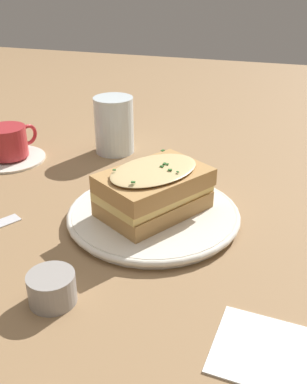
{
  "coord_description": "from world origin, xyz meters",
  "views": [
    {
      "loc": [
        0.14,
        -0.56,
        0.35
      ],
      "look_at": [
        -0.03,
        -0.01,
        0.05
      ],
      "focal_mm": 42.0,
      "sensor_mm": 36.0,
      "label": 1
    }
  ],
  "objects_px": {
    "teacup_with_saucer": "(9,146)",
    "dinner_plate": "(153,215)",
    "sandwich": "(154,190)",
    "condiment_pot": "(52,288)",
    "water_glass": "(114,125)",
    "napkin": "(273,353)"
  },
  "relations": [
    {
      "from": "dinner_plate",
      "to": "condiment_pot",
      "type": "bearing_deg",
      "value": -105.65
    },
    {
      "from": "teacup_with_saucer",
      "to": "dinner_plate",
      "type": "bearing_deg",
      "value": -90.71
    },
    {
      "from": "dinner_plate",
      "to": "napkin",
      "type": "bearing_deg",
      "value": -48.08
    },
    {
      "from": "dinner_plate",
      "to": "sandwich",
      "type": "xyz_separation_m",
      "value": [
        0.0,
        -0.0,
        0.04
      ]
    },
    {
      "from": "condiment_pot",
      "to": "water_glass",
      "type": "bearing_deg",
      "value": 102.39
    },
    {
      "from": "water_glass",
      "to": "napkin",
      "type": "xyz_separation_m",
      "value": [
        0.34,
        -0.44,
        -0.05
      ]
    },
    {
      "from": "water_glass",
      "to": "dinner_plate",
      "type": "bearing_deg",
      "value": -56.86
    },
    {
      "from": "condiment_pot",
      "to": "sandwich",
      "type": "bearing_deg",
      "value": 73.83
    },
    {
      "from": "sandwich",
      "to": "water_glass",
      "type": "relative_size",
      "value": 1.69
    },
    {
      "from": "water_glass",
      "to": "napkin",
      "type": "distance_m",
      "value": 0.56
    },
    {
      "from": "napkin",
      "to": "water_glass",
      "type": "bearing_deg",
      "value": 127.54
    },
    {
      "from": "dinner_plate",
      "to": "sandwich",
      "type": "relative_size",
      "value": 1.37
    },
    {
      "from": "napkin",
      "to": "dinner_plate",
      "type": "bearing_deg",
      "value": 131.92
    },
    {
      "from": "sandwich",
      "to": "condiment_pot",
      "type": "xyz_separation_m",
      "value": [
        -0.06,
        -0.2,
        -0.03
      ]
    },
    {
      "from": "dinner_plate",
      "to": "water_glass",
      "type": "height_order",
      "value": "water_glass"
    },
    {
      "from": "dinner_plate",
      "to": "napkin",
      "type": "relative_size",
      "value": 2.17
    },
    {
      "from": "teacup_with_saucer",
      "to": "water_glass",
      "type": "distance_m",
      "value": 0.21
    },
    {
      "from": "dinner_plate",
      "to": "teacup_with_saucer",
      "type": "xyz_separation_m",
      "value": [
        -0.33,
        0.14,
        0.02
      ]
    },
    {
      "from": "teacup_with_saucer",
      "to": "water_glass",
      "type": "xyz_separation_m",
      "value": [
        0.18,
        0.1,
        0.03
      ]
    },
    {
      "from": "sandwich",
      "to": "water_glass",
      "type": "bearing_deg",
      "value": 123.06
    },
    {
      "from": "dinner_plate",
      "to": "napkin",
      "type": "xyz_separation_m",
      "value": [
        0.19,
        -0.21,
        -0.01
      ]
    },
    {
      "from": "sandwich",
      "to": "condiment_pot",
      "type": "relative_size",
      "value": 3.43
    }
  ]
}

